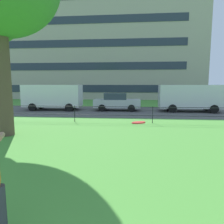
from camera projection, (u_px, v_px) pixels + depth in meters
name	position (u px, v px, depth m)	size (l,w,h in m)	color
street_strip	(119.00, 111.00, 17.62)	(80.00, 7.32, 0.01)	#565454
park_fence	(113.00, 111.00, 12.26)	(32.90, 0.04, 1.00)	black
frisbee	(138.00, 123.00, 4.03)	(0.38, 0.38, 0.05)	red
panel_van_far_left	(53.00, 96.00, 18.30)	(5.06, 2.23, 2.24)	white
car_silver_right	(117.00, 102.00, 17.97)	(4.02, 1.84, 1.54)	#B7BABF
panel_van_far_right	(190.00, 97.00, 17.20)	(5.06, 2.23, 2.24)	silver
apartment_building_background	(81.00, 48.00, 35.31)	(39.61, 10.28, 17.00)	#ADA393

